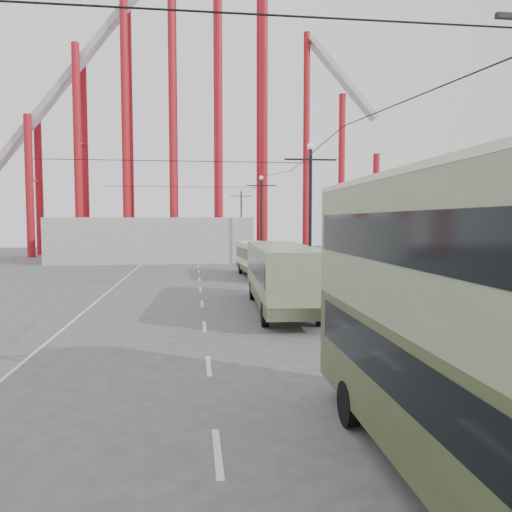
{
  "coord_description": "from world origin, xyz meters",
  "views": [
    {
      "loc": [
        -1.44,
        -11.64,
        4.6
      ],
      "look_at": [
        1.41,
        11.09,
        3.0
      ],
      "focal_mm": 35.0,
      "sensor_mm": 36.0,
      "label": 1
    }
  ],
  "objects": [
    {
      "name": "double_decker_bus",
      "position": [
        3.09,
        -3.92,
        3.06
      ],
      "size": [
        2.77,
        10.22,
        5.46
      ],
      "rotation": [
        0.0,
        0.0,
        -0.02
      ],
      "color": "#313E21",
      "rests_on": "ground"
    },
    {
      "name": "lamp_post_far",
      "position": [
        5.6,
        40.0,
        4.68
      ],
      "size": [
        3.2,
        0.44,
        9.32
      ],
      "color": "black",
      "rests_on": "ground"
    },
    {
      "name": "road_markings",
      "position": [
        -0.86,
        19.7,
        0.01
      ],
      "size": [
        12.52,
        120.0,
        0.01
      ],
      "color": "silver",
      "rests_on": "ground"
    },
    {
      "name": "single_decker_cream",
      "position": [
        3.8,
        29.15,
        1.58
      ],
      "size": [
        2.85,
        9.17,
        2.81
      ],
      "rotation": [
        0.0,
        0.0,
        0.06
      ],
      "color": "beige",
      "rests_on": "ground"
    },
    {
      "name": "roller_coaster",
      "position": [
        -2.49,
        56.89,
        22.92
      ],
      "size": [
        52.95,
        5.0,
        55.48
      ],
      "color": "maroon",
      "rests_on": "ground"
    },
    {
      "name": "ground",
      "position": [
        0.0,
        0.0,
        0.0
      ],
      "size": [
        160.0,
        160.0,
        0.0
      ],
      "primitive_type": "plane",
      "color": "#4A4B4D",
      "rests_on": "ground"
    },
    {
      "name": "pedestrian",
      "position": [
        2.31,
        12.23,
        0.8
      ],
      "size": [
        0.7,
        0.61,
        1.6
      ],
      "primitive_type": "imported",
      "rotation": [
        0.0,
        0.0,
        3.63
      ],
      "color": "#212227",
      "rests_on": "ground"
    },
    {
      "name": "single_decker_green",
      "position": [
        3.03,
        13.57,
        1.89
      ],
      "size": [
        3.26,
        11.98,
        3.36
      ],
      "rotation": [
        0.0,
        0.0,
        -0.05
      ],
      "color": "#6A7B5A",
      "rests_on": "ground"
    },
    {
      "name": "lamp_post_mid",
      "position": [
        5.6,
        18.0,
        4.68
      ],
      "size": [
        3.2,
        0.44,
        9.32
      ],
      "color": "black",
      "rests_on": "ground"
    },
    {
      "name": "lamp_post_distant",
      "position": [
        5.6,
        62.0,
        4.68
      ],
      "size": [
        3.2,
        0.44,
        9.32
      ],
      "color": "black",
      "rests_on": "ground"
    },
    {
      "name": "fairground_shed",
      "position": [
        -6.0,
        47.0,
        2.5
      ],
      "size": [
        22.0,
        10.0,
        5.0
      ],
      "primitive_type": "cube",
      "color": "#9C9C97",
      "rests_on": "ground"
    }
  ]
}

